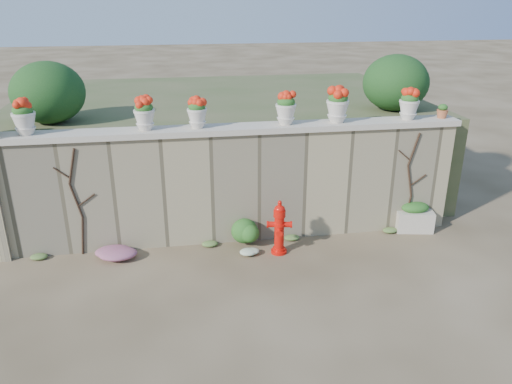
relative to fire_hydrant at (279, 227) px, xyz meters
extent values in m
plane|color=#493B24|center=(-0.67, -1.08, -0.49)|extent=(80.00, 80.00, 0.00)
cube|color=#988A65|center=(-0.67, 0.72, 0.51)|extent=(8.00, 0.40, 2.00)
cube|color=beige|center=(-0.67, 0.72, 1.56)|extent=(8.10, 0.52, 0.10)
cube|color=#384C23|center=(-0.67, 3.92, 0.51)|extent=(9.00, 6.00, 2.00)
ellipsoid|color=#143814|center=(-3.87, 1.92, 2.06)|extent=(1.30, 1.30, 1.10)
ellipsoid|color=#143814|center=(2.73, 1.92, 2.06)|extent=(1.30, 1.30, 1.10)
cylinder|color=black|center=(-3.33, 0.50, -0.14)|extent=(0.12, 0.04, 0.70)
cylinder|color=black|center=(-3.36, 0.50, 0.51)|extent=(0.17, 0.04, 0.61)
cylinder|color=black|center=(-3.35, 0.50, 1.11)|extent=(0.18, 0.04, 0.61)
cylinder|color=black|center=(-3.19, 0.50, 0.51)|extent=(0.30, 0.02, 0.22)
cylinder|color=black|center=(-3.52, 0.50, 1.01)|extent=(0.25, 0.02, 0.21)
cylinder|color=black|center=(2.57, 0.50, -0.14)|extent=(0.12, 0.04, 0.70)
cylinder|color=black|center=(2.54, 0.50, 0.51)|extent=(0.17, 0.04, 0.61)
cylinder|color=black|center=(2.55, 0.50, 1.11)|extent=(0.18, 0.04, 0.61)
cylinder|color=black|center=(2.71, 0.50, 0.51)|extent=(0.30, 0.02, 0.22)
cylinder|color=black|center=(2.38, 0.50, 1.01)|extent=(0.25, 0.02, 0.21)
cylinder|color=red|center=(0.00, 0.00, -0.46)|extent=(0.27, 0.27, 0.05)
cylinder|color=red|center=(0.00, 0.00, -0.10)|extent=(0.17, 0.17, 0.61)
cylinder|color=red|center=(0.00, 0.00, 0.05)|extent=(0.21, 0.21, 0.04)
cylinder|color=red|center=(0.00, 0.00, 0.26)|extent=(0.21, 0.21, 0.12)
ellipsoid|color=red|center=(0.00, 0.00, 0.35)|extent=(0.19, 0.19, 0.14)
cylinder|color=red|center=(0.00, 0.00, 0.43)|extent=(0.07, 0.07, 0.10)
cylinder|color=red|center=(-0.13, 0.03, 0.05)|extent=(0.15, 0.12, 0.10)
cylinder|color=red|center=(0.14, -0.02, 0.05)|extent=(0.15, 0.12, 0.10)
cylinder|color=red|center=(-0.02, -0.10, -0.05)|extent=(0.10, 0.11, 0.09)
cube|color=beige|center=(2.71, 0.47, -0.29)|extent=(0.74, 0.52, 0.40)
ellipsoid|color=#1E5119|center=(2.71, 0.47, -0.03)|extent=(0.57, 0.41, 0.20)
ellipsoid|color=#1E5119|center=(-0.52, 0.32, -0.17)|extent=(0.67, 0.60, 0.63)
ellipsoid|color=#D1299C|center=(-2.73, 0.19, -0.36)|extent=(0.96, 0.64, 0.26)
ellipsoid|color=white|center=(-0.46, 0.01, -0.41)|extent=(0.45, 0.36, 0.16)
ellipsoid|color=#1E5119|center=(-4.01, 0.72, 2.01)|extent=(0.32, 0.32, 0.19)
ellipsoid|color=red|center=(-4.01, 0.72, 2.09)|extent=(0.28, 0.28, 0.20)
ellipsoid|color=#1E5119|center=(-2.14, 0.72, 1.99)|extent=(0.30, 0.30, 0.18)
ellipsoid|color=red|center=(-2.14, 0.72, 2.06)|extent=(0.26, 0.26, 0.19)
ellipsoid|color=#1E5119|center=(-1.28, 0.72, 1.97)|extent=(0.29, 0.29, 0.17)
ellipsoid|color=red|center=(-1.28, 0.72, 2.04)|extent=(0.25, 0.25, 0.18)
ellipsoid|color=#1E5119|center=(0.23, 0.72, 2.00)|extent=(0.31, 0.31, 0.19)
ellipsoid|color=red|center=(0.23, 0.72, 2.07)|extent=(0.27, 0.27, 0.19)
ellipsoid|color=#1E5119|center=(1.15, 0.72, 2.04)|extent=(0.34, 0.34, 0.20)
ellipsoid|color=red|center=(1.15, 0.72, 2.12)|extent=(0.30, 0.30, 0.21)
ellipsoid|color=#1E5119|center=(2.47, 0.72, 1.99)|extent=(0.31, 0.31, 0.18)
ellipsoid|color=red|center=(2.47, 0.72, 2.07)|extent=(0.27, 0.27, 0.19)
ellipsoid|color=#1E5119|center=(3.13, 0.72, 1.80)|extent=(0.17, 0.17, 0.12)
camera|label=1|loc=(-1.63, -7.52, 3.71)|focal=35.00mm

